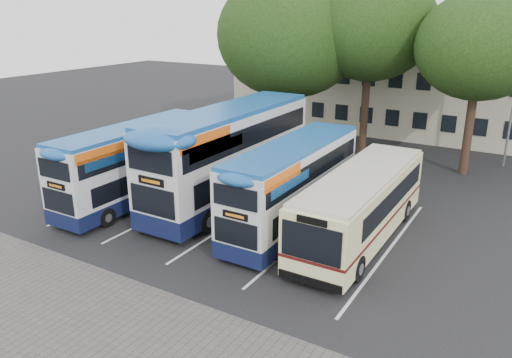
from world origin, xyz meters
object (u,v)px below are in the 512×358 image
Objects in this scene: bus_dd_mid at (231,151)px; tree_right at (480,46)px; tree_mid at (371,25)px; bus_dd_left at (136,161)px; tree_left at (290,35)px; bus_single at (362,201)px; bus_dd_right at (294,182)px.

tree_right is at bearing 48.89° from bus_dd_mid.
bus_dd_left is at bearing -114.53° from tree_mid.
bus_single is (9.53, -11.67, -6.00)m from tree_left.
tree_right is at bearing 79.09° from bus_single.
bus_dd_mid is at bearing 31.42° from bus_dd_left.
tree_mid is 1.27× the size of bus_dd_right.
bus_dd_left is 11.34m from bus_single.
tree_mid is 1.03× the size of bus_dd_mid.
bus_dd_mid is (4.05, 2.47, 0.47)m from bus_dd_left.
bus_dd_left is (-6.69, -14.66, -6.19)m from tree_mid.
tree_left is 14.80m from bus_dd_right.
tree_right is 14.17m from bus_dd_right.
tree_right reaches higher than bus_single.
tree_mid is at bearing 15.43° from tree_left.
tree_right is at bearing 66.41° from bus_dd_right.
bus_single is (7.17, -0.86, -0.94)m from bus_dd_mid.
bus_dd_right is 3.08m from bus_single.
tree_left is at bearing 129.23° from bus_single.
bus_dd_right reaches higher than bus_single.
tree_mid is at bearing 65.47° from bus_dd_left.
tree_right is 19.60m from bus_dd_left.
bus_dd_left is (-13.46, -13.26, -5.23)m from tree_right.
tree_right is 0.91× the size of bus_dd_mid.
tree_mid reaches higher than tree_left.
tree_left reaches higher than tree_right.
tree_left is at bearing 118.32° from bus_dd_right.
tree_left is at bearing 82.75° from bus_dd_left.
bus_single is (4.53, -13.05, -6.66)m from tree_mid.
tree_mid is 14.90m from bus_dd_right.
bus_dd_right is (-5.27, -12.06, -5.25)m from tree_right.
tree_right reaches higher than bus_dd_right.
bus_dd_left is at bearing -148.58° from bus_dd_mid.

